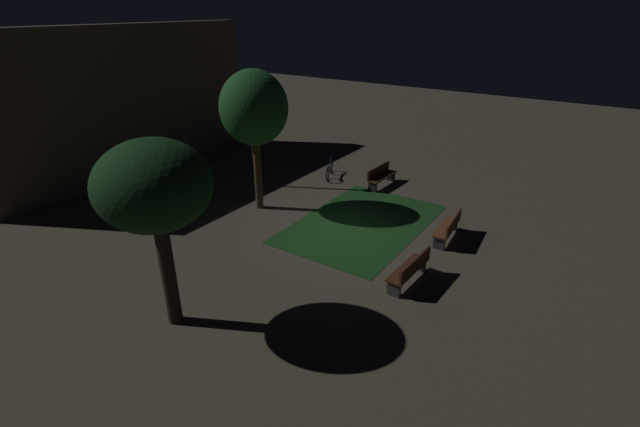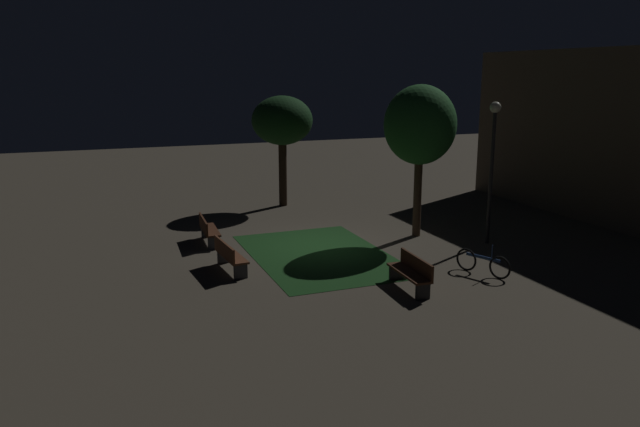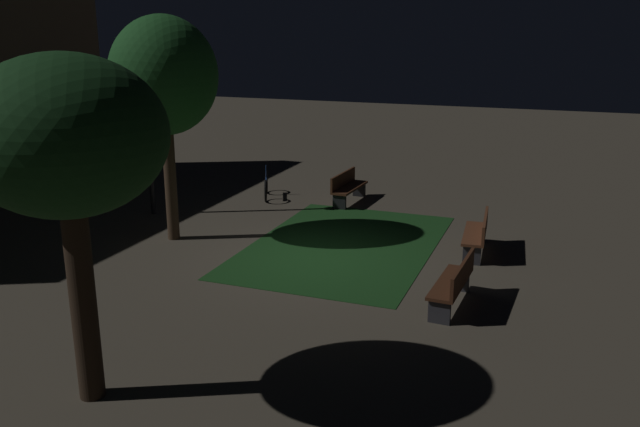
# 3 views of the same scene
# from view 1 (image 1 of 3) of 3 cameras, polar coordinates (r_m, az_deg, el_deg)

# --- Properties ---
(ground_plane) EXTENTS (60.00, 60.00, 0.00)m
(ground_plane) POSITION_cam_1_polar(r_m,az_deg,el_deg) (15.65, 2.45, -2.41)
(ground_plane) COLOR #4C4438
(grass_lawn) EXTENTS (6.32, 4.12, 0.01)m
(grass_lawn) POSITION_cam_1_polar(r_m,az_deg,el_deg) (16.34, 5.32, -1.24)
(grass_lawn) COLOR #194219
(grass_lawn) RESTS_ON ground
(bench_by_lamp) EXTENTS (1.82, 0.57, 0.88)m
(bench_by_lamp) POSITION_cam_1_polar(r_m,az_deg,el_deg) (12.90, 11.44, -6.94)
(bench_by_lamp) COLOR #422314
(bench_by_lamp) RESTS_ON ground
(bench_near_trees) EXTENTS (1.83, 0.62, 0.88)m
(bench_near_trees) POSITION_cam_1_polar(r_m,az_deg,el_deg) (15.55, 16.09, -1.65)
(bench_near_trees) COLOR brown
(bench_near_trees) RESTS_ON ground
(bench_front_right) EXTENTS (1.82, 0.57, 0.88)m
(bench_front_right) POSITION_cam_1_polar(r_m,az_deg,el_deg) (19.71, 7.75, 4.83)
(bench_front_right) COLOR #422314
(bench_front_right) RESTS_ON ground
(tree_lawn_side) EXTENTS (2.46, 2.46, 5.23)m
(tree_lawn_side) POSITION_cam_1_polar(r_m,az_deg,el_deg) (16.54, -8.41, 13.04)
(tree_lawn_side) COLOR #423021
(tree_lawn_side) RESTS_ON ground
(tree_near_wall) EXTENTS (2.56, 2.56, 4.67)m
(tree_near_wall) POSITION_cam_1_polar(r_m,az_deg,el_deg) (10.41, -20.39, 3.10)
(tree_near_wall) COLOR #2D2116
(tree_near_wall) RESTS_ON ground
(lamp_post_path_center) EXTENTS (0.36, 0.36, 4.70)m
(lamp_post_path_center) POSITION_cam_1_polar(r_m,az_deg,el_deg) (19.05, -8.83, 12.53)
(lamp_post_path_center) COLOR black
(lamp_post_path_center) RESTS_ON ground
(bicycle) EXTENTS (1.61, 0.75, 0.93)m
(bicycle) POSITION_cam_1_polar(r_m,az_deg,el_deg) (20.64, 1.22, 5.60)
(bicycle) COLOR black
(bicycle) RESTS_ON ground
(building_wall_backdrop) EXTENTS (13.07, 0.80, 6.50)m
(building_wall_backdrop) POSITION_cam_1_polar(r_m,az_deg,el_deg) (22.27, -22.91, 12.89)
(building_wall_backdrop) COLOR brown
(building_wall_backdrop) RESTS_ON ground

